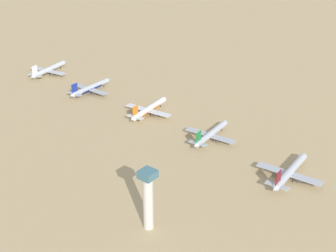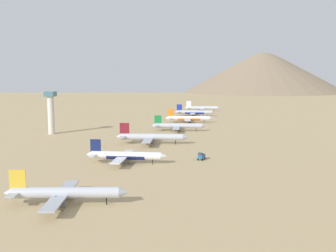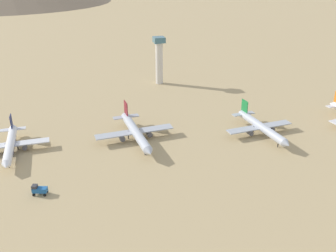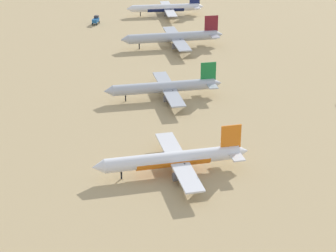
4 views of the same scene
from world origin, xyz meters
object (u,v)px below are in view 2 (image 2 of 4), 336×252
parked_jet_0 (64,193)px  parked_jet_4 (188,118)px  service_truck (201,156)px  control_tower (51,110)px  parked_jet_5 (194,112)px  parked_jet_3 (178,126)px  parked_jet_1 (125,156)px  parked_jet_6 (202,108)px  parked_jet_2 (151,137)px

parked_jet_0 → parked_jet_4: size_ratio=0.95×
service_truck → control_tower: control_tower is taller
parked_jet_5 → control_tower: 171.14m
parked_jet_3 → parked_jet_1: bearing=-97.2°
parked_jet_4 → parked_jet_6: size_ratio=1.00×
parked_jet_5 → control_tower: bearing=-124.7°
parked_jet_1 → parked_jet_5: parked_jet_5 is taller
parked_jet_5 → service_truck: size_ratio=7.63×
parked_jet_2 → parked_jet_0: bearing=-94.5°
parked_jet_1 → parked_jet_4: size_ratio=0.92×
parked_jet_3 → parked_jet_6: size_ratio=0.97×
service_truck → parked_jet_5: bearing=94.2°
parked_jet_5 → service_truck: parked_jet_5 is taller
parked_jet_2 → parked_jet_6: bearing=84.2°
parked_jet_3 → parked_jet_6: parked_jet_6 is taller
parked_jet_0 → parked_jet_5: parked_jet_5 is taller
parked_jet_6 → control_tower: 222.23m
parked_jet_6 → parked_jet_4: bearing=-93.8°
parked_jet_2 → service_truck: parked_jet_2 is taller
parked_jet_2 → control_tower: 87.56m
parked_jet_0 → parked_jet_1: bearing=84.7°
parked_jet_0 → parked_jet_6: size_ratio=0.95×
parked_jet_1 → parked_jet_4: 169.37m
parked_jet_2 → parked_jet_4: 114.59m
parked_jet_2 → control_tower: size_ratio=1.47×
parked_jet_1 → parked_jet_2: (3.39, 54.77, 0.58)m
parked_jet_3 → parked_jet_4: parked_jet_4 is taller
parked_jet_5 → parked_jet_6: size_ratio=0.99×
parked_jet_4 → parked_jet_6: bearing=86.2°
parked_jet_0 → parked_jet_5: (26.35, 290.55, 0.12)m
parked_jet_3 → parked_jet_4: size_ratio=0.97×
parked_jet_1 → service_truck: 38.69m
parked_jet_6 → service_truck: size_ratio=7.70×
parked_jet_4 → parked_jet_6: 116.32m
parked_jet_4 → parked_jet_5: bearing=88.3°
parked_jet_2 → parked_jet_6: parked_jet_2 is taller
parked_jet_0 → parked_jet_1: parked_jet_0 is taller
parked_jet_4 → parked_jet_6: (7.81, 116.06, 0.05)m
parked_jet_4 → service_truck: (17.80, -155.82, -2.11)m
parked_jet_0 → parked_jet_3: parked_jet_3 is taller
parked_jet_1 → parked_jet_2: size_ratio=0.88×
parked_jet_1 → control_tower: bearing=131.0°
parked_jet_1 → service_truck: size_ratio=7.12×
parked_jet_0 → service_truck: (42.35, 74.80, -1.95)m
parked_jet_4 → control_tower: (-95.35, -80.33, 13.18)m
parked_jet_1 → control_tower: size_ratio=1.29×
parked_jet_1 → parked_jet_2: bearing=86.5°
parked_jet_3 → parked_jet_6: 170.95m
parked_jet_2 → parked_jet_4: (15.38, 113.56, -0.26)m
parked_jet_4 → parked_jet_1: bearing=-96.4°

